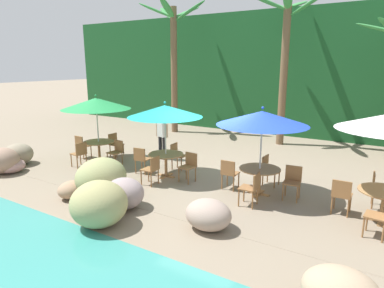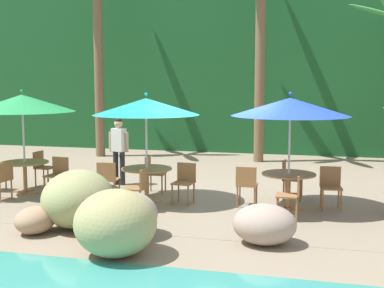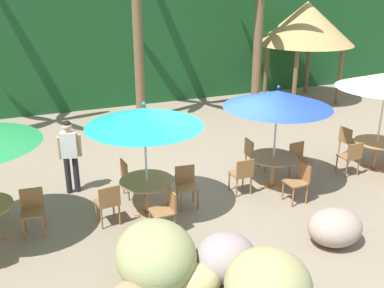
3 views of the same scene
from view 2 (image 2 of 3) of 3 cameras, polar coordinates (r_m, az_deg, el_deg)
ground_plane at (r=11.18m, az=2.34°, el=-6.50°), size 120.00×120.00×0.00m
terrace_deck at (r=11.18m, az=2.34°, el=-6.48°), size 18.00×5.20×0.01m
foliage_backdrop at (r=19.77m, az=7.92°, el=8.03°), size 28.00×2.40×6.00m
rock_seawall at (r=9.04m, az=-13.62°, el=-7.18°), size 11.85×2.90×1.04m
umbrella_green at (r=12.45m, az=-18.41°, el=4.34°), size 2.42×2.42×2.42m
dining_table_green at (r=12.60m, az=-18.15°, el=-2.47°), size 1.10×1.10×0.74m
chair_green_seaward at (r=12.18m, az=-14.73°, el=-3.14°), size 0.46×0.47×0.87m
chair_green_inland at (r=13.35m, az=-16.36°, el=-2.32°), size 0.45×0.44×0.87m
chair_green_right at (r=11.92m, az=-20.41°, el=-3.57°), size 0.48×0.47×0.87m
umbrella_teal at (r=11.00m, az=-5.15°, el=4.18°), size 2.29×2.29×2.37m
dining_table_teal at (r=11.17m, az=-5.07°, el=-3.31°), size 1.10×1.10×0.74m
chair_teal_seaward at (r=10.94m, az=-0.82°, el=-4.04°), size 0.46×0.47×0.87m
chair_teal_inland at (r=12.02m, az=-4.43°, el=-3.07°), size 0.46×0.45×0.87m
chair_teal_left at (r=11.32m, az=-9.37°, el=-3.76°), size 0.46×0.47×0.87m
chair_teal_right at (r=10.36m, az=-5.99°, el=-4.69°), size 0.44×0.43×0.87m
umbrella_blue at (r=10.49m, az=10.91°, el=4.08°), size 2.39×2.39×2.40m
dining_table_blue at (r=10.66m, az=10.73°, el=-3.90°), size 1.10×1.10×0.74m
chair_blue_seaward at (r=10.84m, az=15.20°, el=-4.39°), size 0.46×0.47×0.87m
chair_blue_inland at (r=11.52m, az=10.76°, el=-3.61°), size 0.45×0.44×0.87m
chair_blue_left at (r=10.66m, az=6.11°, el=-4.37°), size 0.43×0.43×0.87m
chair_blue_right at (r=9.85m, az=11.12°, el=-5.41°), size 0.44×0.44×0.87m
palm_tree_nearest at (r=18.22m, az=-10.44°, el=11.73°), size 3.18×3.35×6.40m
palm_tree_second at (r=16.81m, az=7.61°, el=12.00°), size 3.10×3.44×6.27m
waiter_in_white at (r=12.99m, az=-8.17°, el=-0.26°), size 0.52×0.29×1.70m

